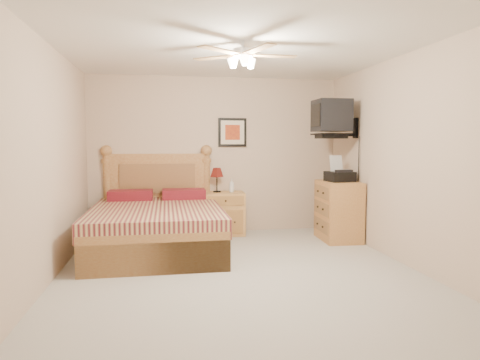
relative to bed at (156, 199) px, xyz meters
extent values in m
plane|color=#A8A297|center=(0.93, -1.12, -0.71)|extent=(4.50, 4.50, 0.00)
cube|color=white|center=(0.93, -1.12, 1.79)|extent=(4.00, 4.50, 0.04)
cube|color=#C4AA90|center=(0.93, 1.13, 0.54)|extent=(4.00, 0.04, 2.50)
cube|color=#C4AA90|center=(0.93, -3.37, 0.54)|extent=(4.00, 0.04, 2.50)
cube|color=#C4AA90|center=(-1.07, -1.12, 0.54)|extent=(0.04, 4.50, 2.50)
cube|color=#C4AA90|center=(2.93, -1.12, 0.54)|extent=(0.04, 4.50, 2.50)
cube|color=#C4854C|center=(1.04, 0.88, -0.37)|extent=(0.64, 0.49, 0.67)
imported|color=silver|center=(1.15, 0.88, 0.07)|extent=(0.10, 0.10, 0.21)
cube|color=black|center=(1.20, 1.11, 0.91)|extent=(0.46, 0.04, 0.46)
cube|color=#A06331|center=(2.66, 0.20, -0.27)|extent=(0.55, 0.77, 0.88)
imported|color=#B9A791|center=(2.60, 0.44, 0.19)|extent=(0.29, 0.35, 0.03)
imported|color=gray|center=(2.59, 0.46, 0.21)|extent=(0.21, 0.27, 0.02)
camera|label=1|loc=(0.13, -5.76, 0.74)|focal=32.00mm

